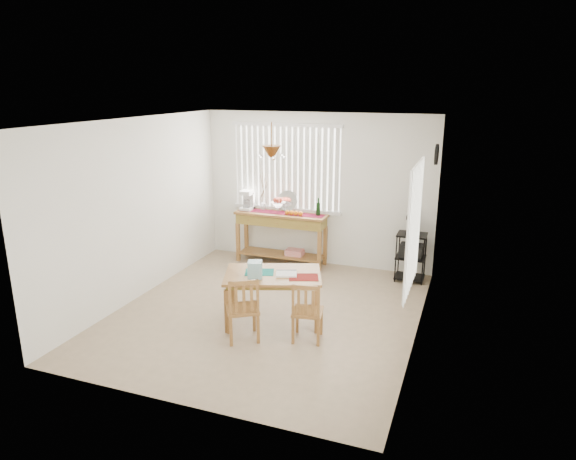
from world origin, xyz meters
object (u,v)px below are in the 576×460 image
at_px(sideboard, 282,226).
at_px(cart_items, 413,225).
at_px(dining_table, 273,279).
at_px(chair_right, 307,312).
at_px(chair_left, 243,309).
at_px(wire_cart, 411,253).

xyz_separation_m(sideboard, cart_items, (2.23, -0.07, 0.24)).
height_order(dining_table, chair_right, chair_right).
xyz_separation_m(cart_items, dining_table, (-1.51, -2.13, -0.33)).
bearing_deg(cart_items, dining_table, -125.39).
relative_size(cart_items, chair_right, 0.41).
height_order(dining_table, chair_left, chair_left).
bearing_deg(sideboard, wire_cart, -1.98).
relative_size(sideboard, dining_table, 1.12).
height_order(sideboard, wire_cart, sideboard).
distance_m(wire_cart, chair_left, 3.21).
distance_m(sideboard, cart_items, 2.24).
relative_size(wire_cart, chair_left, 0.93).
xyz_separation_m(dining_table, chair_left, (-0.14, -0.63, -0.18)).
xyz_separation_m(wire_cart, chair_right, (-0.91, -2.49, -0.09)).
height_order(sideboard, chair_left, sideboard).
bearing_deg(cart_items, sideboard, 178.24).
bearing_deg(wire_cart, chair_right, -110.10).
height_order(wire_cart, dining_table, wire_cart).
distance_m(dining_table, chair_left, 0.67).
xyz_separation_m(sideboard, wire_cart, (2.23, -0.08, -0.21)).
bearing_deg(chair_right, sideboard, 117.09).
distance_m(cart_items, chair_right, 2.72).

